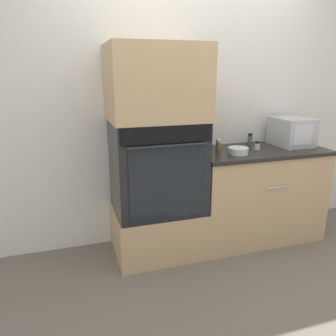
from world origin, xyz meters
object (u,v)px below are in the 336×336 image
Objects in this scene: knife_block at (204,140)px; condiment_jar_near at (218,146)px; condiment_jar_mid at (257,146)px; wall_oven at (157,166)px; condiment_jar_far at (250,139)px; bowl at (238,151)px; microwave at (292,132)px.

condiment_jar_near is (0.07, -0.16, -0.03)m from knife_block.
knife_block is 2.72× the size of condiment_jar_mid.
condiment_jar_near is at bearing 175.35° from condiment_jar_mid.
wall_oven is 6.88× the size of condiment_jar_near.
knife_block is at bearing -177.71° from condiment_jar_far.
condiment_jar_near reaches higher than condiment_jar_far.
wall_oven reaches higher than bowl.
microwave is 0.43m from condiment_jar_mid.
knife_block is at bearing 112.14° from condiment_jar_near.
condiment_jar_mid is at bearing -171.49° from microwave.
bowl is (0.19, -0.30, -0.05)m from knife_block.
bowl is at bearing -57.23° from knife_block.
microwave is 0.40m from condiment_jar_far.
wall_oven is at bearing -168.38° from condiment_jar_far.
wall_oven is at bearing 171.15° from bowl.
knife_block reaches higher than condiment_jar_far.
bowl is 1.60× the size of condiment_jar_far.
bowl is (-0.68, -0.17, -0.11)m from microwave.
microwave is at bearing 2.24° from condiment_jar_near.
condiment_jar_near reaches higher than condiment_jar_mid.
knife_block reaches higher than condiment_jar_near.
condiment_jar_mid is (0.26, 0.11, 0.01)m from bowl.
knife_block is 1.80× the size of condiment_jar_near.
condiment_jar_far is (0.05, 0.21, 0.02)m from condiment_jar_mid.
wall_oven is 10.39× the size of condiment_jar_mid.
microwave reaches higher than bowl.
condiment_jar_far is at bearing 76.43° from condiment_jar_mid.
condiment_jar_near is 1.02× the size of condiment_jar_far.
condiment_jar_near is 0.47m from condiment_jar_far.
wall_oven is at bearing -159.88° from knife_block.
knife_block is 0.36m from bowl.
knife_block reaches higher than bowl.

